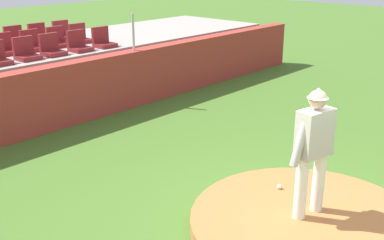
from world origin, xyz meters
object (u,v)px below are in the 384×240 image
(pitcher, at_px, (314,143))
(stadium_chair_4, at_px, (52,49))
(stadium_chair_6, at_px, (103,41))
(stadium_chair_11, at_px, (32,44))
(stadium_chair_13, at_px, (80,37))
(baseball, at_px, (279,187))
(stadium_chair_10, at_px, (4,48))
(stadium_chair_19, at_px, (39,36))
(stadium_chair_18, at_px, (16,39))
(stadium_chair_3, at_px, (26,52))
(stadium_chair_5, at_px, (79,45))
(stadium_chair_20, at_px, (63,33))
(stadium_chair_12, at_px, (58,40))

(pitcher, xyz_separation_m, stadium_chair_4, (0.57, 7.08, 0.26))
(stadium_chair_4, height_order, stadium_chair_6, same)
(stadium_chair_6, relative_size, stadium_chair_11, 1.00)
(pitcher, height_order, stadium_chair_13, pitcher)
(baseball, relative_size, stadium_chair_6, 0.15)
(stadium_chair_10, height_order, stadium_chair_19, same)
(stadium_chair_4, distance_m, stadium_chair_18, 1.78)
(stadium_chair_4, height_order, stadium_chair_11, same)
(stadium_chair_6, relative_size, stadium_chair_13, 1.00)
(stadium_chair_6, distance_m, stadium_chair_11, 1.71)
(stadium_chair_3, height_order, stadium_chair_5, same)
(baseball, height_order, stadium_chair_18, stadium_chair_18)
(stadium_chair_4, distance_m, stadium_chair_11, 0.87)
(stadium_chair_13, bearing_deg, stadium_chair_3, 23.81)
(stadium_chair_10, height_order, stadium_chair_13, same)
(stadium_chair_20, bearing_deg, stadium_chair_10, 22.02)
(stadium_chair_5, height_order, stadium_chair_18, same)
(stadium_chair_5, height_order, stadium_chair_10, same)
(pitcher, distance_m, baseball, 1.25)
(stadium_chair_6, height_order, stadium_chair_10, same)
(stadium_chair_10, height_order, stadium_chair_18, same)
(pitcher, height_order, stadium_chair_11, pitcher)
(stadium_chair_20, bearing_deg, stadium_chair_13, 87.68)
(stadium_chair_5, xyz_separation_m, stadium_chair_18, (-0.67, 1.82, 0.00))
(stadium_chair_13, bearing_deg, stadium_chair_12, 4.13)
(baseball, xyz_separation_m, stadium_chair_6, (1.67, 6.37, 1.26))
(stadium_chair_13, distance_m, stadium_chair_18, 1.62)
(stadium_chair_19, bearing_deg, stadium_chair_6, 112.15)
(stadium_chair_20, bearing_deg, stadium_chair_19, 0.10)
(pitcher, relative_size, baseball, 24.11)
(stadium_chair_18, bearing_deg, stadium_chair_5, 110.10)
(stadium_chair_10, xyz_separation_m, stadium_chair_19, (1.42, 0.87, 0.00))
(baseball, bearing_deg, stadium_chair_5, 81.63)
(stadium_chair_5, relative_size, stadium_chair_20, 1.00)
(pitcher, distance_m, stadium_chair_6, 7.33)
(stadium_chair_20, bearing_deg, stadium_chair_6, 89.92)
(stadium_chair_6, bearing_deg, stadium_chair_4, -1.42)
(pitcher, bearing_deg, stadium_chair_19, 93.68)
(stadium_chair_5, height_order, stadium_chair_11, same)
(stadium_chair_4, height_order, stadium_chair_20, same)
(stadium_chair_4, distance_m, stadium_chair_13, 1.69)
(baseball, bearing_deg, pitcher, -117.49)
(stadium_chair_5, relative_size, stadium_chair_13, 1.00)
(stadium_chair_11, bearing_deg, baseball, 88.30)
(stadium_chair_5, distance_m, stadium_chair_6, 0.73)
(stadium_chair_10, bearing_deg, stadium_chair_5, 146.63)
(stadium_chair_12, xyz_separation_m, stadium_chair_20, (0.73, 0.90, 0.00))
(baseball, height_order, stadium_chair_10, stadium_chair_10)
(baseball, distance_m, stadium_chair_20, 8.44)
(baseball, xyz_separation_m, stadium_chair_10, (-0.48, 7.30, 1.26))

